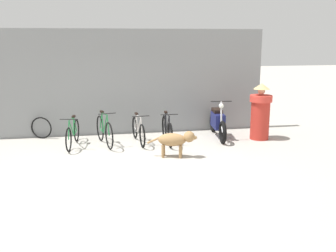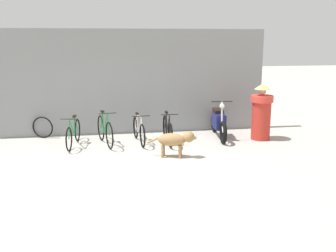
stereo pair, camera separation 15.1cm
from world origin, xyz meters
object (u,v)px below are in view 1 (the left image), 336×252
(stray_dog, at_px, (176,140))
(spare_tire_left, at_px, (41,128))
(motorcycle, at_px, (218,122))
(bicycle_2, at_px, (138,131))
(bicycle_3, at_px, (167,130))
(bicycle_0, at_px, (73,134))
(bicycle_1, at_px, (104,131))
(person_in_robes, at_px, (260,112))

(stray_dog, relative_size, spare_tire_left, 1.87)
(motorcycle, distance_m, stray_dog, 2.30)
(bicycle_2, xyz_separation_m, spare_tire_left, (-2.66, 0.98, -0.03))
(bicycle_3, height_order, stray_dog, bicycle_3)
(stray_dog, bearing_deg, spare_tire_left, 160.69)
(spare_tire_left, bearing_deg, bicycle_0, -47.86)
(bicycle_1, distance_m, motorcycle, 3.24)
(motorcycle, bearing_deg, bicycle_3, -72.11)
(bicycle_1, xyz_separation_m, bicycle_3, (1.69, -0.11, -0.03))
(bicycle_3, bearing_deg, bicycle_1, -91.92)
(bicycle_3, height_order, person_in_robes, person_in_robes)
(bicycle_0, distance_m, spare_tire_left, 1.36)
(bicycle_3, height_order, spare_tire_left, bicycle_3)
(bicycle_3, xyz_separation_m, motorcycle, (1.54, 0.31, 0.09))
(bicycle_3, bearing_deg, person_in_robes, 90.03)
(bicycle_1, height_order, motorcycle, motorcycle)
(bicycle_0, relative_size, motorcycle, 0.81)
(stray_dog, bearing_deg, motorcycle, 63.21)
(person_in_robes, bearing_deg, spare_tire_left, -15.08)
(bicycle_0, xyz_separation_m, bicycle_3, (2.51, -0.13, 0.01))
(bicycle_1, height_order, bicycle_2, bicycle_1)
(bicycle_2, distance_m, motorcycle, 2.32)
(bicycle_2, bearing_deg, person_in_robes, 81.40)
(bicycle_1, height_order, person_in_robes, person_in_robes)
(bicycle_1, height_order, stray_dog, bicycle_1)
(motorcycle, height_order, spare_tire_left, motorcycle)
(bicycle_1, xyz_separation_m, motorcycle, (3.23, 0.20, 0.07))
(bicycle_2, distance_m, spare_tire_left, 2.83)
(bicycle_0, bearing_deg, motorcycle, 101.75)
(bicycle_1, relative_size, person_in_robes, 1.03)
(stray_dog, bearing_deg, bicycle_3, 104.98)
(bicycle_1, relative_size, bicycle_2, 0.99)
(stray_dog, height_order, person_in_robes, person_in_robes)
(bicycle_0, height_order, person_in_robes, person_in_robes)
(bicycle_2, distance_m, person_in_robes, 3.46)
(bicycle_2, bearing_deg, spare_tire_left, -114.94)
(bicycle_0, bearing_deg, spare_tire_left, -128.68)
(bicycle_1, bearing_deg, stray_dog, 35.73)
(bicycle_3, bearing_deg, bicycle_2, -99.38)
(bicycle_0, distance_m, motorcycle, 4.06)
(bicycle_2, height_order, spare_tire_left, bicycle_2)
(bicycle_2, bearing_deg, bicycle_3, 74.13)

